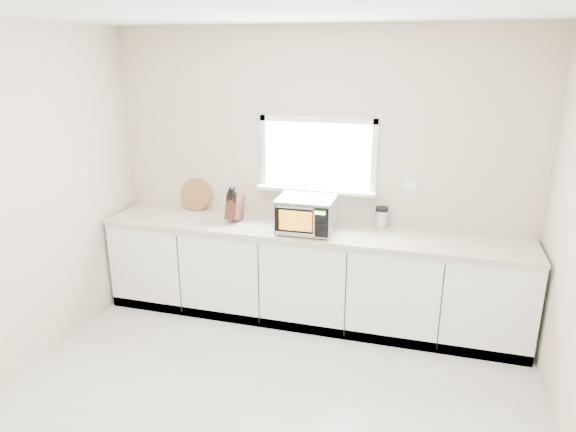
% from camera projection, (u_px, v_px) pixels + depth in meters
% --- Properties ---
extents(back_wall, '(4.00, 0.17, 2.70)m').
position_uv_depth(back_wall, '(318.00, 174.00, 4.83)').
color(back_wall, beige).
rests_on(back_wall, ground).
extents(cabinets, '(3.92, 0.60, 0.88)m').
position_uv_depth(cabinets, '(309.00, 276.00, 4.85)').
color(cabinets, white).
rests_on(cabinets, ground).
extents(countertop, '(3.92, 0.64, 0.04)m').
position_uv_depth(countertop, '(309.00, 231.00, 4.69)').
color(countertop, beige).
rests_on(countertop, cabinets).
extents(microwave, '(0.50, 0.42, 0.32)m').
position_uv_depth(microwave, '(306.00, 214.00, 4.56)').
color(microwave, black).
rests_on(microwave, countertop).
extents(knife_block, '(0.13, 0.25, 0.35)m').
position_uv_depth(knife_block, '(235.00, 206.00, 4.86)').
color(knife_block, '#4A251A').
rests_on(knife_block, countertop).
extents(cutting_board, '(0.32, 0.08, 0.32)m').
position_uv_depth(cutting_board, '(196.00, 195.00, 5.19)').
color(cutting_board, '#905E37').
rests_on(cutting_board, countertop).
extents(coffee_grinder, '(0.15, 0.15, 0.21)m').
position_uv_depth(coffee_grinder, '(381.00, 218.00, 4.67)').
color(coffee_grinder, '#B4B7BC').
rests_on(coffee_grinder, countertop).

